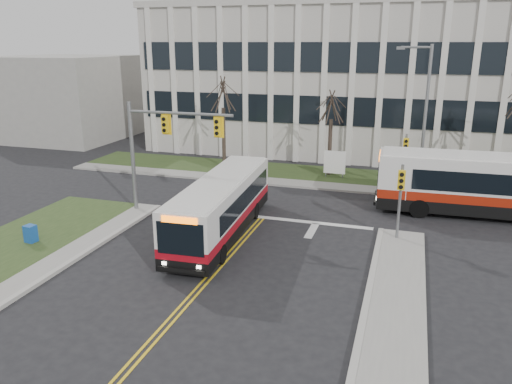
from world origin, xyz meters
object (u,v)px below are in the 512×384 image
at_px(newspaper_box_blue, 31,235).
at_px(streetlight, 423,111).
at_px(bus_cross, 497,188).
at_px(bus_main, 222,207).
at_px(directory_sign, 335,163).

bearing_deg(newspaper_box_blue, streetlight, 48.99).
bearing_deg(bus_cross, bus_main, -64.71).
xyz_separation_m(directory_sign, bus_cross, (9.67, -5.37, 0.51)).
bearing_deg(bus_main, directory_sign, 69.82).
xyz_separation_m(bus_main, newspaper_box_blue, (-8.25, -3.96, -0.94)).
height_order(directory_sign, bus_cross, bus_cross).
bearing_deg(streetlight, directory_sign, 166.77).
height_order(bus_main, newspaper_box_blue, bus_main).
relative_size(directory_sign, bus_main, 0.19).
height_order(streetlight, directory_sign, streetlight).
xyz_separation_m(streetlight, directory_sign, (-5.53, 1.30, -4.02)).
xyz_separation_m(directory_sign, newspaper_box_blue, (-12.00, -16.25, -0.70)).
relative_size(streetlight, directory_sign, 4.60).
bearing_deg(directory_sign, streetlight, -13.23).
bearing_deg(directory_sign, bus_main, -106.96).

